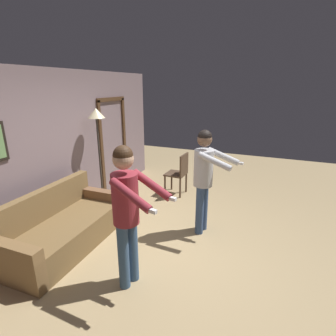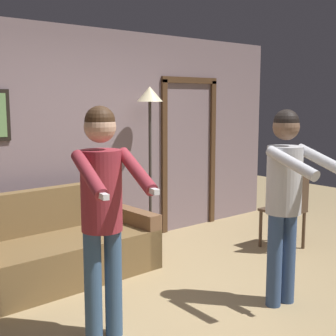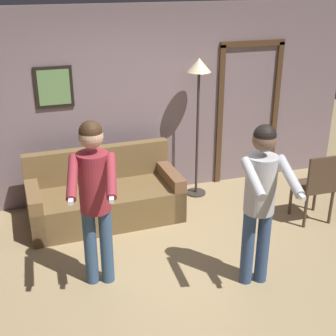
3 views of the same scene
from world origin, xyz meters
name	(u,v)px [view 2 (image 2 of 3)]	position (x,y,z in m)	size (l,w,h in m)	color
ground_plane	(206,313)	(0.00, 0.00, 0.00)	(12.00, 12.00, 0.00)	tan
back_wall_assembly	(78,142)	(0.02, 2.14, 1.30)	(6.40, 0.10, 2.60)	slate
couch	(60,251)	(-0.57, 1.51, 0.28)	(1.92, 0.90, 0.87)	brown
torchiere_lamp	(150,115)	(0.80, 1.81, 1.59)	(0.32, 0.32, 1.94)	#332D28
person_standing_left	(103,201)	(-0.88, 0.18, 1.06)	(0.53, 0.73, 1.74)	#365377
person_standing_right	(286,189)	(0.63, -0.30, 1.03)	(0.50, 0.74, 1.70)	#334B75
dining_chair_distant	(289,206)	(1.93, 0.59, 0.53)	(0.43, 0.43, 0.93)	#4C3828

